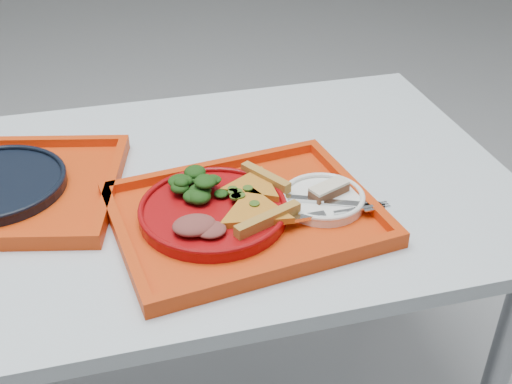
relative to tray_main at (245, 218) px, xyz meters
The scene contains 11 objects.
table 0.30m from the tray_main, 150.19° to the left, with size 1.60×0.80×0.75m.
tray_main is the anchor object (origin of this frame).
dinner_plate 0.06m from the tray_main, 169.70° to the left, with size 0.26×0.26×0.02m, color maroon.
side_plate 0.15m from the tray_main, ahead, with size 0.15×0.15×0.01m, color white.
pizza_slice_a 0.04m from the tray_main, 65.70° to the right, with size 0.15×0.13×0.02m, color gold, non-canonical shape.
pizza_slice_b 0.07m from the tray_main, 61.13° to the left, with size 0.13×0.11×0.02m, color gold, non-canonical shape.
salad_heap 0.11m from the tray_main, 135.99° to the left, with size 0.10×0.09×0.05m, color black.
meat_portion 0.11m from the tray_main, 154.94° to the right, with size 0.07×0.06×0.02m, color brown.
dessert_bar 0.16m from the tray_main, ahead, with size 0.08×0.06×0.02m.
knife 0.16m from the tray_main, ahead, with size 0.18×0.02×0.01m, color silver.
fork 0.16m from the tray_main, 20.78° to the right, with size 0.18×0.02×0.01m, color silver.
Camera 1 is at (0.03, -1.04, 1.42)m, focal length 45.00 mm.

